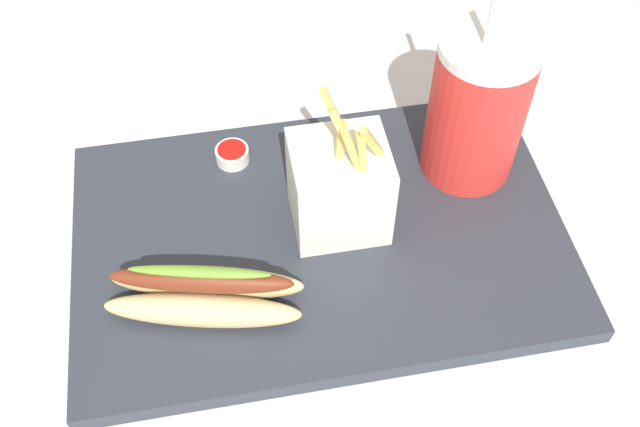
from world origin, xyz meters
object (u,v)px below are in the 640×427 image
object	(u,v)px
soda_cup	(477,108)
ketchup_cup_1	(232,154)
fries_basket	(340,186)
hot_dog_1	(204,292)

from	to	relation	value
soda_cup	ketchup_cup_1	distance (m)	0.26
soda_cup	ketchup_cup_1	size ratio (longest dim) A/B	7.03
fries_basket	soda_cup	bearing A→B (deg)	-161.35
soda_cup	hot_dog_1	distance (m)	0.32
soda_cup	fries_basket	world-z (taller)	soda_cup
fries_basket	hot_dog_1	bearing A→B (deg)	29.23
ketchup_cup_1	fries_basket	bearing A→B (deg)	134.62
ketchup_cup_1	soda_cup	bearing A→B (deg)	168.85
fries_basket	hot_dog_1	xyz separation A→B (m)	(0.14, 0.08, -0.03)
soda_cup	hot_dog_1	xyz separation A→B (m)	(0.29, 0.13, -0.06)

